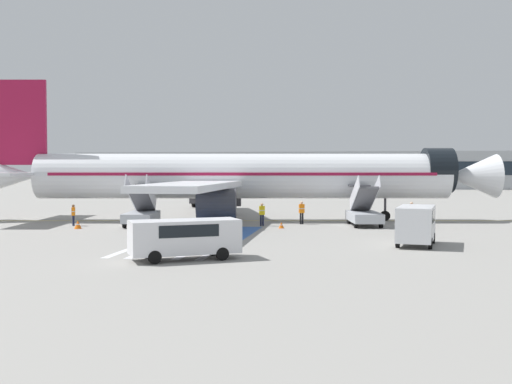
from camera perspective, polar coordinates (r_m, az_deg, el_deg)
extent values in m
plane|color=gray|center=(51.17, -0.70, -2.71)|extent=(600.00, 600.00, 0.00)
cube|color=gold|center=(50.76, -1.26, -2.75)|extent=(77.51, 12.64, 0.01)
cube|color=#2856A8|center=(40.40, -3.98, -4.05)|extent=(4.87, 11.16, 0.01)
cube|color=silver|center=(32.38, -13.01, -5.69)|extent=(0.44, 3.60, 0.01)
cube|color=silver|center=(31.95, -11.00, -5.78)|extent=(0.44, 3.60, 0.01)
cube|color=silver|center=(31.56, -8.95, -5.87)|extent=(0.44, 3.60, 0.01)
cube|color=silver|center=(31.21, -6.84, -5.95)|extent=(0.44, 3.60, 0.01)
cube|color=silver|center=(30.90, -4.69, -6.02)|extent=(0.44, 3.60, 0.01)
cylinder|color=silver|center=(50.57, -1.26, 1.52)|extent=(34.63, 9.20, 3.78)
cone|color=silver|center=(53.73, 19.81, 1.43)|extent=(4.70, 4.32, 3.71)
cone|color=silver|center=(54.82, -22.74, 1.41)|extent=(6.18, 4.49, 3.63)
cylinder|color=black|center=(52.84, 16.92, 1.97)|extent=(2.85, 4.13, 3.82)
cube|color=maroon|center=(50.57, -1.26, 1.74)|extent=(31.92, 8.84, 0.24)
cube|color=silver|center=(59.23, -4.27, 1.08)|extent=(9.12, 16.87, 0.44)
cylinder|color=#38383D|center=(57.77, -2.86, -0.28)|extent=(3.17, 2.62, 2.20)
cube|color=silver|center=(42.30, -5.99, 0.59)|extent=(4.86, 16.33, 0.44)
cylinder|color=#38383D|center=(43.63, -3.79, -1.12)|extent=(3.17, 2.62, 2.20)
cube|color=maroon|center=(54.62, -21.99, 6.16)|extent=(5.29, 1.20, 7.14)
cube|color=silver|center=(57.64, -20.06, 1.67)|extent=(4.32, 6.52, 0.24)
cube|color=silver|center=(50.95, -22.83, 1.56)|extent=(4.32, 6.52, 0.24)
cylinder|color=#38383D|center=(51.79, 12.21, -0.58)|extent=(0.20, 0.20, 2.99)
cylinder|color=black|center=(51.88, 12.19, -2.23)|extent=(0.87, 0.41, 0.84)
cylinder|color=#38383D|center=(53.68, -2.96, -0.46)|extent=(0.24, 0.24, 2.67)
cylinder|color=black|center=(53.76, -2.96, -1.88)|extent=(1.18, 0.77, 1.10)
cylinder|color=#38383D|center=(47.71, -3.33, -0.81)|extent=(0.24, 0.24, 2.67)
cylinder|color=black|center=(47.80, -3.33, -2.41)|extent=(1.18, 0.77, 1.10)
cube|color=#ADB2BA|center=(46.97, 10.27, -2.34)|extent=(2.93, 5.09, 0.70)
cylinder|color=black|center=(48.49, 8.82, -2.60)|extent=(0.33, 0.73, 0.70)
cylinder|color=black|center=(48.81, 11.00, -2.59)|extent=(0.33, 0.73, 0.70)
cylinder|color=black|center=(45.19, 9.48, -2.96)|extent=(0.33, 0.73, 0.70)
cylinder|color=black|center=(45.53, 11.80, -2.94)|extent=(0.33, 0.73, 0.70)
cube|color=#4C4C51|center=(46.88, 10.28, -0.70)|extent=(2.07, 4.32, 2.13)
cube|color=#4C4C51|center=(49.08, 9.82, 0.59)|extent=(1.80, 1.35, 0.12)
cube|color=silver|center=(46.72, 9.36, -0.12)|extent=(0.77, 4.45, 2.84)
cube|color=silver|center=(47.00, 11.21, -0.12)|extent=(0.77, 4.45, 2.84)
cube|color=#ADB2BA|center=(47.06, -10.87, -2.34)|extent=(2.93, 5.09, 0.70)
cylinder|color=black|center=(48.91, -11.57, -2.58)|extent=(0.33, 0.73, 0.70)
cylinder|color=black|center=(48.57, -9.41, -2.60)|extent=(0.33, 0.73, 0.70)
cylinder|color=black|center=(45.64, -12.42, -2.94)|extent=(0.33, 0.73, 0.70)
cylinder|color=black|center=(45.27, -10.10, -2.96)|extent=(0.33, 0.73, 0.70)
cube|color=#4C4C51|center=(46.97, -10.88, -0.66)|extent=(2.07, 4.33, 2.20)
cube|color=#4C4C51|center=(49.17, -10.39, 0.67)|extent=(1.80, 1.35, 0.12)
cube|color=silver|center=(47.10, -11.81, -0.08)|extent=(0.77, 4.46, 2.91)
cube|color=silver|center=(46.81, -9.96, -0.08)|extent=(0.77, 4.46, 2.91)
cube|color=#38383D|center=(71.54, -4.32, -0.66)|extent=(2.75, 9.53, 0.60)
cube|color=silver|center=(75.99, -3.42, -0.11)|extent=(2.43, 2.17, 1.60)
cube|color=black|center=(77.00, -3.23, 0.16)|extent=(2.00, 0.09, 0.70)
cylinder|color=#B7BCC4|center=(71.07, -4.41, 0.48)|extent=(2.45, 6.58, 2.28)
cylinder|color=gold|center=(71.07, -4.41, 0.48)|extent=(2.33, 0.41, 2.32)
cylinder|color=black|center=(75.92, -4.37, -0.72)|extent=(0.31, 0.97, 0.96)
cylinder|color=black|center=(75.34, -2.62, -0.74)|extent=(0.31, 0.97, 0.96)
cylinder|color=black|center=(71.37, -5.35, -0.91)|extent=(0.31, 0.97, 0.96)
cylinder|color=black|center=(70.75, -3.50, -0.94)|extent=(0.31, 0.97, 0.96)
cylinder|color=black|center=(68.85, -5.95, -1.03)|extent=(0.31, 0.97, 0.96)
cylinder|color=black|center=(68.21, -4.04, -1.06)|extent=(0.31, 0.97, 0.96)
cube|color=silver|center=(35.70, 15.00, -2.89)|extent=(2.67, 4.54, 1.95)
cube|color=black|center=(35.66, 15.01, -2.20)|extent=(2.34, 2.66, 0.70)
cylinder|color=black|center=(34.43, 16.27, -4.72)|extent=(0.31, 0.67, 0.64)
cylinder|color=black|center=(34.57, 13.34, -4.66)|extent=(0.31, 0.67, 0.64)
cylinder|color=black|center=(37.05, 16.52, -4.23)|extent=(0.31, 0.67, 0.64)
cylinder|color=black|center=(37.18, 13.79, -4.18)|extent=(0.31, 0.67, 0.64)
cube|color=silver|center=(29.46, -6.81, -4.23)|extent=(5.56, 4.27, 1.63)
cube|color=black|center=(29.42, -6.81, -3.53)|extent=(3.50, 3.14, 0.59)
cylinder|color=black|center=(30.82, -4.20, -5.45)|extent=(0.66, 0.49, 0.64)
cylinder|color=black|center=(29.13, -3.24, -5.90)|extent=(0.66, 0.49, 0.64)
cylinder|color=black|center=(30.10, -10.25, -5.67)|extent=(0.66, 0.49, 0.64)
cylinder|color=black|center=(28.37, -9.63, -6.15)|extent=(0.66, 0.49, 0.64)
cylinder|color=#191E38|center=(48.47, -16.98, -2.62)|extent=(0.14, 0.14, 0.80)
cylinder|color=#191E38|center=(48.31, -17.01, -2.63)|extent=(0.14, 0.14, 0.80)
cube|color=orange|center=(48.34, -17.00, -1.78)|extent=(0.33, 0.47, 0.64)
cube|color=silver|center=(48.34, -17.00, -1.78)|extent=(0.35, 0.48, 0.06)
sphere|color=brown|center=(48.31, -17.01, -1.27)|extent=(0.22, 0.22, 0.22)
cylinder|color=#191E38|center=(46.22, 0.47, -2.72)|extent=(0.14, 0.14, 0.86)
cylinder|color=#191E38|center=(46.25, 0.67, -2.71)|extent=(0.14, 0.14, 0.86)
cube|color=yellow|center=(46.18, 0.57, -1.76)|extent=(0.47, 0.34, 0.68)
cube|color=silver|center=(46.18, 0.57, -1.76)|extent=(0.48, 0.35, 0.06)
sphere|color=tan|center=(46.15, 0.57, -1.20)|extent=(0.23, 0.23, 0.23)
cylinder|color=#2D2D33|center=(49.00, 14.48, -2.50)|extent=(0.14, 0.14, 0.87)
cylinder|color=#2D2D33|center=(49.00, 14.68, -2.50)|extent=(0.14, 0.14, 0.87)
cube|color=orange|center=(48.94, 14.59, -1.59)|extent=(0.44, 0.27, 0.69)
cube|color=silver|center=(48.94, 14.59, -1.59)|extent=(0.45, 0.28, 0.06)
sphere|color=beige|center=(48.91, 14.59, -1.05)|extent=(0.24, 0.24, 0.24)
cylinder|color=black|center=(47.74, 4.46, -2.54)|extent=(0.14, 0.14, 0.90)
cylinder|color=black|center=(47.69, 4.27, -2.55)|extent=(0.14, 0.14, 0.90)
cube|color=orange|center=(47.66, 4.37, -1.58)|extent=(0.47, 0.36, 0.71)
cube|color=silver|center=(47.66, 4.37, -1.58)|extent=(0.49, 0.38, 0.06)
sphere|color=beige|center=(47.63, 4.37, -1.01)|extent=(0.24, 0.24, 0.24)
cone|color=orange|center=(46.00, -16.61, -3.00)|extent=(0.54, 0.54, 0.61)
cylinder|color=white|center=(46.00, -16.61, -2.96)|extent=(0.30, 0.30, 0.07)
cone|color=orange|center=(44.48, 2.42, -3.17)|extent=(0.41, 0.41, 0.46)
cylinder|color=white|center=(44.48, 2.42, -3.14)|extent=(0.23, 0.23, 0.06)
cone|color=orange|center=(47.83, -3.53, -2.76)|extent=(0.45, 0.45, 0.50)
cylinder|color=white|center=(47.83, -3.53, -2.73)|extent=(0.25, 0.25, 0.06)
cube|color=#9EA3A8|center=(135.18, 10.74, 2.07)|extent=(133.21, 12.00, 8.01)
cube|color=#19232D|center=(129.14, 10.82, 2.23)|extent=(127.88, 0.10, 2.80)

